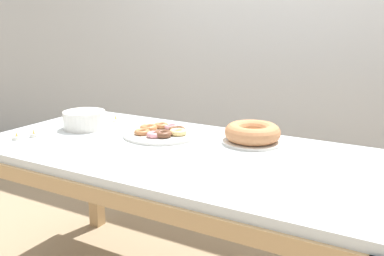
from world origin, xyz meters
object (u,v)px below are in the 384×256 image
Objects in this scene: plate_stack at (84,120)px; tealight_centre at (116,120)px; tealight_near_front at (34,135)px; pastry_platter at (162,133)px; tealight_near_cakes at (17,137)px; cake_chocolate_round at (252,134)px; tealight_right_edge at (96,118)px.

tealight_centre is (0.04, 0.19, -0.03)m from plate_stack.
plate_stack reaches higher than tealight_near_front.
pastry_platter is 9.14× the size of tealight_near_cakes.
plate_stack reaches higher than tealight_centre.
cake_chocolate_round reaches higher than tealight_centre.
pastry_platter is (-0.42, -0.09, -0.03)m from cake_chocolate_round.
tealight_near_front is at bearing -112.94° from plate_stack.
cake_chocolate_round is 6.71× the size of tealight_near_front.
cake_chocolate_round reaches higher than pastry_platter.
tealight_near_cakes is at bearing -113.44° from tealight_near_front.
cake_chocolate_round is at bearing -0.28° from tealight_right_edge.
tealight_centre is at bearing 71.49° from tealight_near_front.
tealight_near_front is at bearing -156.16° from cake_chocolate_round.
tealight_near_cakes is at bearing -113.06° from plate_stack.
plate_stack is 0.20m from tealight_centre.
plate_stack reaches higher than tealight_right_edge.
tealight_near_cakes is 1.00× the size of tealight_near_front.
tealight_centre is at bearing 163.80° from pastry_platter.
cake_chocolate_round is at bearing 26.64° from tealight_near_cakes.
pastry_platter is at bearing 35.69° from tealight_near_cakes.
tealight_right_edge and tealight_near_front have the same top height.
cake_chocolate_round is 0.73× the size of pastry_platter.
tealight_centre is at bearing 77.29° from plate_stack.
tealight_near_cakes is (-0.13, -0.31, -0.03)m from plate_stack.
cake_chocolate_round is 6.71× the size of tealight_centre.
tealight_centre is (0.17, 0.50, 0.00)m from tealight_near_cakes.
tealight_right_edge is at bearing 88.14° from tealight_near_front.
tealight_centre is at bearing 179.05° from cake_chocolate_round.
tealight_near_front is (-0.93, -0.41, -0.03)m from cake_chocolate_round.
tealight_right_edge is at bearing 168.81° from pastry_platter.
plate_stack is 5.25× the size of tealight_centre.
tealight_right_edge is at bearing 179.72° from cake_chocolate_round.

